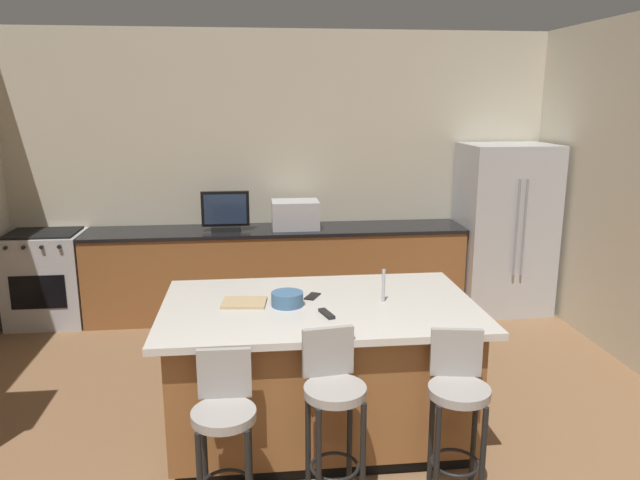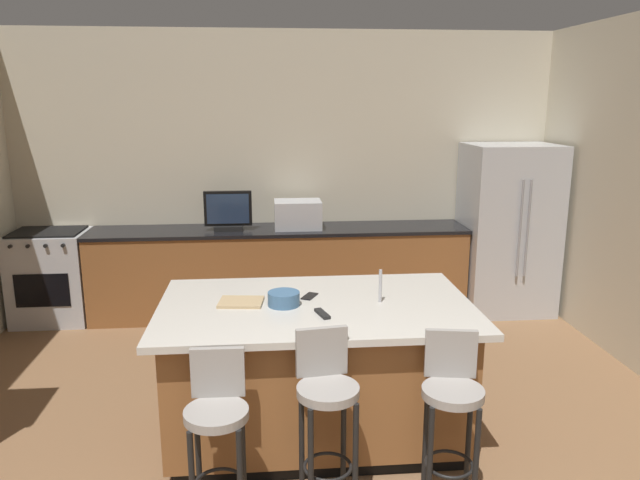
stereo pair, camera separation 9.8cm
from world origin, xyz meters
name	(u,v)px [view 2 (the right image)]	position (x,y,z in m)	size (l,w,h in m)	color
wall_back	(286,172)	(0.00, 4.73, 1.47)	(6.20, 0.12, 2.94)	beige
counter_back	(280,271)	(-0.09, 4.35, 0.47)	(3.90, 0.62, 0.93)	brown
kitchen_island	(316,369)	(0.09, 1.94, 0.48)	(2.04, 1.25, 0.94)	black
refrigerator	(507,229)	(2.33, 4.28, 0.89)	(0.92, 0.79, 1.78)	#B7BABF
range_oven	(52,276)	(-2.42, 4.35, 0.47)	(0.74, 0.63, 0.95)	#B7BABF
microwave	(298,214)	(0.10, 4.35, 1.07)	(0.48, 0.36, 0.29)	#B7BABF
tv_monitor	(228,212)	(-0.61, 4.30, 1.12)	(0.48, 0.16, 0.41)	black
sink_faucet_back	(295,215)	(0.08, 4.45, 1.05)	(0.02, 0.02, 0.24)	#B2B2B7
sink_faucet_island	(380,286)	(0.51, 1.94, 1.05)	(0.02, 0.02, 0.22)	#B2B2B7
bar_stool_left	(217,424)	(-0.50, 1.13, 0.56)	(0.34, 0.34, 0.95)	gray
bar_stool_center	(326,405)	(0.08, 1.19, 0.62)	(0.34, 0.36, 1.02)	gray
bar_stool_right	(451,405)	(0.78, 1.17, 0.60)	(0.34, 0.36, 0.99)	gray
fruit_bowl	(284,299)	(-0.12, 1.93, 0.98)	(0.21, 0.21, 0.09)	#3F668C
cell_phone	(310,296)	(0.06, 2.08, 0.94)	(0.07, 0.15, 0.01)	black
tv_remote	(322,314)	(0.11, 1.72, 0.95)	(0.04, 0.17, 0.02)	black
cutting_board	(241,302)	(-0.40, 1.99, 0.95)	(0.28, 0.22, 0.02)	tan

